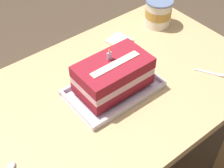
# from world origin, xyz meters

# --- Properties ---
(dining_table) EXTENTS (1.20, 0.72, 0.77)m
(dining_table) POSITION_xyz_m (0.00, 0.00, 0.65)
(dining_table) COLOR tan
(dining_table) RESTS_ON ground_plane
(foil_tray) EXTENTS (0.34, 0.22, 0.02)m
(foil_tray) POSITION_xyz_m (0.00, -0.02, 0.78)
(foil_tray) COLOR silver
(foil_tray) RESTS_ON dining_table
(birthday_cake) EXTENTS (0.26, 0.15, 0.16)m
(birthday_cake) POSITION_xyz_m (0.00, -0.02, 0.85)
(birthday_cake) COLOR maroon
(birthday_cake) RESTS_ON foil_tray
(ice_cream_tub) EXTENTS (0.12, 0.12, 0.13)m
(ice_cream_tub) POSITION_xyz_m (0.43, 0.20, 0.84)
(ice_cream_tub) COLOR silver
(ice_cream_tub) RESTS_ON dining_table
(serving_spoon_by_bowls) EXTENTS (0.07, 0.11, 0.01)m
(serving_spoon_by_bowls) POSITION_xyz_m (0.37, -0.19, 0.77)
(serving_spoon_by_bowls) COLOR silver
(serving_spoon_by_bowls) RESTS_ON dining_table
(napkin_pile) EXTENTS (0.10, 0.10, 0.01)m
(napkin_pile) POSITION_xyz_m (0.21, 0.20, 0.78)
(napkin_pile) COLOR silver
(napkin_pile) RESTS_ON dining_table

